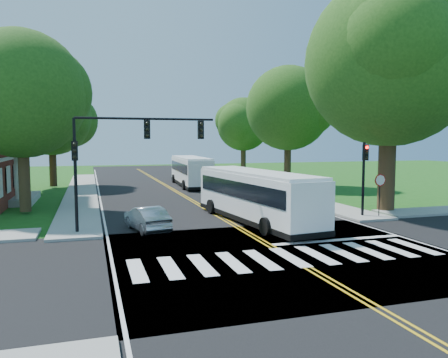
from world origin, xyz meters
name	(u,v)px	position (x,y,z in m)	size (l,w,h in m)	color
ground	(284,254)	(0.00, 0.00, 0.00)	(140.00, 140.00, 0.00)	#184E13
road	(189,199)	(0.00, 18.00, 0.01)	(14.00, 96.00, 0.01)	black
cross_road	(284,254)	(0.00, 0.00, 0.01)	(60.00, 12.00, 0.01)	black
center_line	(179,193)	(0.00, 22.00, 0.01)	(0.36, 70.00, 0.01)	gold
edge_line_w	(100,196)	(-6.80, 22.00, 0.01)	(0.12, 70.00, 0.01)	silver
edge_line_e	(251,190)	(6.80, 22.00, 0.01)	(0.12, 70.00, 0.01)	silver
crosswalk	(290,257)	(0.00, -0.50, 0.02)	(12.60, 3.00, 0.01)	silver
stop_bar	(338,240)	(3.50, 1.60, 0.02)	(6.60, 0.40, 0.01)	silver
sidewalk_nw	(81,192)	(-8.30, 25.00, 0.07)	(2.60, 40.00, 0.15)	gray
sidewalk_ne	(254,186)	(8.30, 25.00, 0.07)	(2.60, 40.00, 0.15)	gray
tree_ne_big	(390,63)	(11.00, 8.00, 9.62)	(10.80, 10.80, 14.91)	#361F15
tree_west_near	(21,94)	(-11.50, 14.00, 7.53)	(8.00, 8.00, 11.40)	#361F15
tree_west_far	(51,117)	(-11.00, 30.00, 7.00)	(7.60, 7.60, 10.67)	#361F15
tree_east_mid	(288,108)	(11.50, 24.00, 7.86)	(8.40, 8.40, 11.93)	#361F15
tree_east_far	(243,124)	(12.50, 40.00, 6.86)	(7.20, 7.20, 10.34)	#361F15
signal_nw	(124,146)	(-5.86, 6.43, 4.38)	(7.15, 0.46, 5.66)	black
signal_ne	(364,169)	(8.20, 6.44, 2.96)	(0.30, 0.46, 4.40)	black
stop_sign	(380,185)	(9.00, 5.98, 2.03)	(0.76, 0.08, 2.53)	black
bus_lead	(255,195)	(1.45, 7.01, 1.55)	(3.75, 11.48, 2.91)	white
bus_follow	(191,171)	(2.41, 27.87, 1.58)	(3.21, 11.61, 2.97)	white
hatchback	(147,219)	(-4.79, 6.35, 0.65)	(1.34, 3.85, 1.27)	#A5A7AC
suv	(277,194)	(5.77, 13.66, 0.72)	(2.35, 5.09, 1.41)	silver
dark_sedan	(255,188)	(5.79, 18.20, 0.67)	(1.83, 4.50, 1.31)	black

